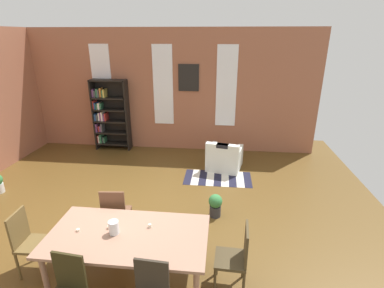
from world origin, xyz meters
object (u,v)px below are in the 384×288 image
at_px(armchair_white, 224,158).
at_px(dining_table, 128,238).
at_px(vase_on_table, 114,227).
at_px(dining_chair_head_left, 29,240).
at_px(dining_chair_head_right, 236,256).
at_px(dining_chair_far_left, 116,212).
at_px(bookshelf_tall, 109,114).
at_px(potted_plant_corner, 215,205).

bearing_deg(armchair_white, dining_table, -108.99).
relative_size(dining_table, vase_on_table, 11.43).
bearing_deg(dining_chair_head_left, dining_chair_head_right, -0.01).
bearing_deg(vase_on_table, dining_chair_head_left, -179.86).
xyz_separation_m(dining_chair_head_left, armchair_white, (2.68, 3.67, -0.23)).
height_order(dining_chair_head_right, dining_chair_far_left, same).
bearing_deg(dining_chair_far_left, bookshelf_tall, 112.05).
distance_m(vase_on_table, bookshelf_tall, 5.09).
relative_size(dining_chair_head_right, armchair_white, 1.00).
bearing_deg(armchair_white, dining_chair_far_left, -120.76).
relative_size(vase_on_table, potted_plant_corner, 0.41).
distance_m(dining_chair_head_left, armchair_white, 4.55).
relative_size(dining_chair_head_left, dining_chair_far_left, 1.00).
height_order(vase_on_table, bookshelf_tall, bookshelf_tall).
distance_m(dining_table, dining_chair_head_right, 1.42).
distance_m(dining_table, potted_plant_corner, 1.99).
distance_m(dining_chair_head_right, bookshelf_tall, 5.89).
bearing_deg(dining_chair_far_left, potted_plant_corner, 27.76).
bearing_deg(armchair_white, bookshelf_tall, 162.45).
height_order(bookshelf_tall, potted_plant_corner, bookshelf_tall).
bearing_deg(potted_plant_corner, dining_chair_far_left, -152.24).
bearing_deg(dining_chair_head_right, dining_chair_head_left, 179.99).
xyz_separation_m(dining_chair_head_right, potted_plant_corner, (-0.31, 1.60, -0.27)).
xyz_separation_m(vase_on_table, dining_chair_head_left, (-1.24, -0.00, -0.31)).
xyz_separation_m(dining_chair_far_left, armchair_white, (1.73, 2.90, -0.23)).
distance_m(dining_chair_far_left, bookshelf_tall, 4.29).
bearing_deg(armchair_white, potted_plant_corner, -94.33).
relative_size(dining_table, bookshelf_tall, 1.03).
xyz_separation_m(armchair_white, potted_plant_corner, (-0.16, -2.07, -0.04)).
xyz_separation_m(dining_table, dining_chair_head_left, (-1.42, -0.00, -0.15)).
height_order(bookshelf_tall, armchair_white, bookshelf_tall).
height_order(dining_table, dining_chair_far_left, dining_chair_far_left).
relative_size(dining_chair_head_left, armchair_white, 1.00).
xyz_separation_m(dining_table, dining_chair_far_left, (-0.46, 0.77, -0.15)).
height_order(dining_table, potted_plant_corner, dining_table).
height_order(dining_table, armchair_white, armchair_white).
height_order(dining_table, dining_chair_head_left, dining_chair_head_left).
bearing_deg(potted_plant_corner, dining_chair_head_right, -79.00).
distance_m(dining_chair_far_left, potted_plant_corner, 1.79).
distance_m(dining_chair_head_right, dining_chair_far_left, 2.03).
xyz_separation_m(dining_table, bookshelf_tall, (-2.06, 4.72, 0.37)).
bearing_deg(bookshelf_tall, dining_chair_head_left, -82.22).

